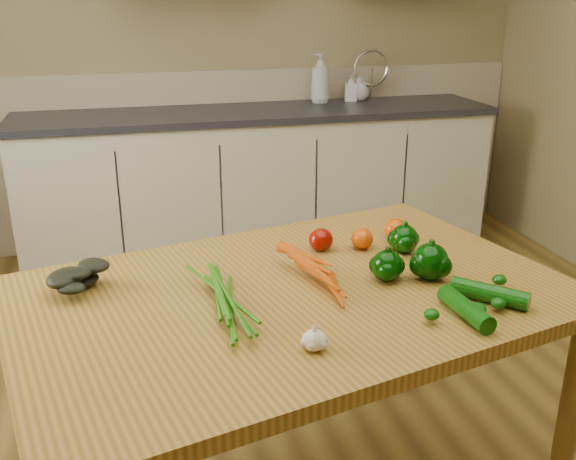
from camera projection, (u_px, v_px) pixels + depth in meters
The scene contains 17 objects.
room at pixel (334, 108), 1.82m from camera, with size 4.04×5.04×2.64m.
counter_run at pixel (261, 181), 3.97m from camera, with size 2.84×0.64×1.14m.
table at pixel (293, 319), 1.78m from camera, with size 1.66×1.26×0.79m.
soap_bottle_a at pixel (320, 78), 4.00m from camera, with size 0.12×0.12×0.30m, color silver.
soap_bottle_b at pixel (351, 88), 4.08m from camera, with size 0.07×0.08×0.17m, color silver.
soap_bottle_c at pixel (360, 89), 4.10m from camera, with size 0.12×0.12×0.15m, color silver.
carrot_bunch at pixel (288, 278), 1.74m from camera, with size 0.28×0.21×0.07m, color #D15004, non-canonical shape.
leafy_greens at pixel (86, 274), 1.72m from camera, with size 0.21×0.19×0.11m, color black, non-canonical shape.
garlic_bulb at pixel (314, 340), 1.45m from camera, with size 0.06×0.06×0.05m, color white.
pepper_a at pixel (387, 266), 1.80m from camera, with size 0.09×0.09×0.09m, color #033002.
pepper_b at pixel (404, 239), 1.99m from camera, with size 0.09×0.09×0.09m, color #033002.
pepper_c at pixel (430, 262), 1.80m from camera, with size 0.10×0.10×0.10m, color #033002.
tomato_a at pixel (321, 240), 2.01m from camera, with size 0.08×0.08×0.07m, color #8C0C02.
tomato_b at pixel (362, 239), 2.02m from camera, with size 0.07×0.07×0.07m, color #DE4A05.
tomato_c at pixel (396, 229), 2.09m from camera, with size 0.08×0.08×0.07m, color #DE4A05.
zucchini_a at pixel (490, 293), 1.67m from camera, with size 0.05×0.05×0.20m, color #094407.
zucchini_b at pixel (466, 309), 1.59m from camera, with size 0.05×0.05×0.19m, color #094407.
Camera 1 is at (-0.58, -1.56, 1.56)m, focal length 40.00 mm.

